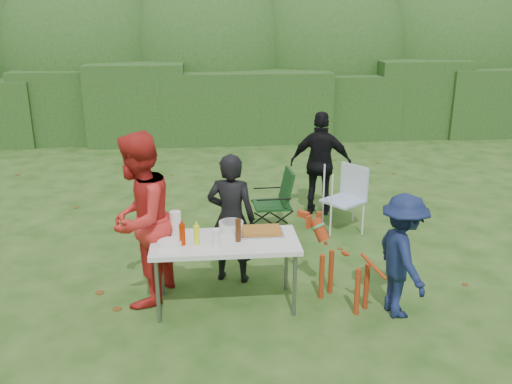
{
  "coord_description": "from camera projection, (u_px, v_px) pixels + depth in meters",
  "views": [
    {
      "loc": [
        -0.16,
        -4.97,
        2.95
      ],
      "look_at": [
        0.4,
        0.85,
        1.0
      ],
      "focal_mm": 38.0,
      "sensor_mm": 36.0,
      "label": 1
    }
  ],
  "objects": [
    {
      "name": "folding_table",
      "position": [
        225.0,
        245.0,
        5.53
      ],
      "size": [
        1.5,
        0.7,
        0.74
      ],
      "color": "silver",
      "rests_on": "ground"
    },
    {
      "name": "cup_stack",
      "position": [
        216.0,
        238.0,
        5.34
      ],
      "size": [
        0.08,
        0.08,
        0.18
      ],
      "primitive_type": "cylinder",
      "color": "white",
      "rests_on": "folding_table"
    },
    {
      "name": "hedge_row",
      "position": [
        211.0,
        104.0,
        12.93
      ],
      "size": [
        22.0,
        1.4,
        1.7
      ],
      "primitive_type": "cube",
      "color": "#23471C",
      "rests_on": "ground"
    },
    {
      "name": "person_red_jacket",
      "position": [
        139.0,
        220.0,
        5.57
      ],
      "size": [
        0.94,
        1.06,
        1.83
      ],
      "primitive_type": "imported",
      "rotation": [
        0.0,
        0.0,
        -1.89
      ],
      "color": "red",
      "rests_on": "ground"
    },
    {
      "name": "mustard_bottle",
      "position": [
        197.0,
        235.0,
        5.39
      ],
      "size": [
        0.06,
        0.06,
        0.2
      ],
      "primitive_type": "cylinder",
      "color": "yellow",
      "rests_on": "folding_table"
    },
    {
      "name": "child",
      "position": [
        402.0,
        256.0,
        5.38
      ],
      "size": [
        0.56,
        0.87,
        1.28
      ],
      "primitive_type": "imported",
      "rotation": [
        0.0,
        0.0,
        1.67
      ],
      "color": "#131E45",
      "rests_on": "ground"
    },
    {
      "name": "food_tray",
      "position": [
        262.0,
        233.0,
        5.67
      ],
      "size": [
        0.45,
        0.3,
        0.02
      ],
      "primitive_type": "cube",
      "color": "#B7B7BA",
      "rests_on": "folding_table"
    },
    {
      "name": "shrub_backdrop",
      "position": [
        209.0,
        66.0,
        14.2
      ],
      "size": [
        20.0,
        2.6,
        3.2
      ],
      "primitive_type": "ellipsoid",
      "color": "#3D6628",
      "rests_on": "ground"
    },
    {
      "name": "dog",
      "position": [
        345.0,
        266.0,
        5.64
      ],
      "size": [
        0.87,
        0.95,
        0.88
      ],
      "primitive_type": null,
      "rotation": [
        0.0,
        0.0,
        2.26
      ],
      "color": "#973312",
      "rests_on": "ground"
    },
    {
      "name": "paper_towel_roll",
      "position": [
        176.0,
        224.0,
        5.6
      ],
      "size": [
        0.12,
        0.12,
        0.26
      ],
      "primitive_type": "cylinder",
      "color": "white",
      "rests_on": "folding_table"
    },
    {
      "name": "focaccia_bread",
      "position": [
        262.0,
        230.0,
        5.67
      ],
      "size": [
        0.4,
        0.26,
        0.04
      ],
      "primitive_type": "cube",
      "color": "#A86923",
      "rests_on": "food_tray"
    },
    {
      "name": "ketchup_bottle",
      "position": [
        182.0,
        235.0,
        5.37
      ],
      "size": [
        0.06,
        0.06,
        0.22
      ],
      "primitive_type": "cylinder",
      "color": "#A62100",
      "rests_on": "folding_table"
    },
    {
      "name": "beer_bottle",
      "position": [
        238.0,
        230.0,
        5.45
      ],
      "size": [
        0.06,
        0.06,
        0.24
      ],
      "primitive_type": "cylinder",
      "color": "#47230F",
      "rests_on": "folding_table"
    },
    {
      "name": "person_cook",
      "position": [
        231.0,
        219.0,
        6.06
      ],
      "size": [
        0.63,
        0.5,
        1.5
      ],
      "primitive_type": "imported",
      "rotation": [
        0.0,
        0.0,
        2.86
      ],
      "color": "black",
      "rests_on": "ground"
    },
    {
      "name": "pasta_bowl",
      "position": [
        231.0,
        226.0,
        5.74
      ],
      "size": [
        0.26,
        0.26,
        0.1
      ],
      "primitive_type": "cylinder",
      "color": "silver",
      "rests_on": "folding_table"
    },
    {
      "name": "person_black_puffy",
      "position": [
        321.0,
        164.0,
        8.11
      ],
      "size": [
        0.99,
        0.62,
        1.57
      ],
      "primitive_type": "imported",
      "rotation": [
        0.0,
        0.0,
        2.87
      ],
      "color": "black",
      "rests_on": "ground"
    },
    {
      "name": "ground",
      "position": [
        226.0,
        310.0,
        5.64
      ],
      "size": [
        80.0,
        80.0,
        0.0
      ],
      "primitive_type": "plane",
      "color": "#1E4211"
    },
    {
      "name": "plate_stack",
      "position": [
        170.0,
        243.0,
        5.38
      ],
      "size": [
        0.24,
        0.24,
        0.05
      ],
      "primitive_type": "cylinder",
      "color": "white",
      "rests_on": "folding_table"
    },
    {
      "name": "lawn_chair",
      "position": [
        343.0,
        198.0,
        7.63
      ],
      "size": [
        0.75,
        0.75,
        0.91
      ],
      "primitive_type": null,
      "rotation": [
        0.0,
        0.0,
        3.77
      ],
      "color": "#4B8BC4",
      "rests_on": "ground"
    },
    {
      "name": "camping_chair",
      "position": [
        272.0,
        201.0,
        7.52
      ],
      "size": [
        0.59,
        0.59,
        0.9
      ],
      "primitive_type": null,
      "rotation": [
        0.0,
        0.0,
        3.19
      ],
      "color": "#143B17",
      "rests_on": "ground"
    }
  ]
}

